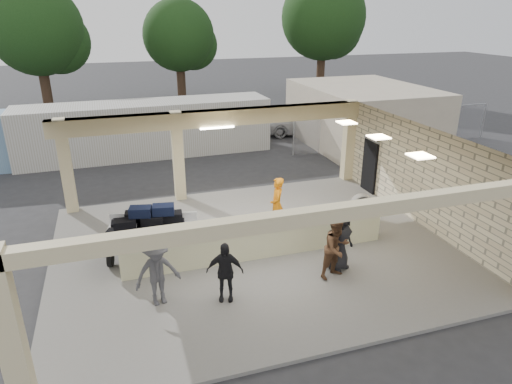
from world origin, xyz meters
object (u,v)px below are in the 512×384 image
object	(u,v)px
passenger_d	(340,239)
container_white	(147,129)
passenger_b	(225,272)
baggage_handler	(277,205)
luggage_cart	(149,229)
passenger_a	(337,248)
drum_fan	(362,205)
car_white_a	(302,121)
car_white_b	(370,113)
baggage_counter	(258,241)
car_dark	(258,121)
passenger_c	(157,272)

from	to	relation	value
passenger_d	container_white	size ratio (longest dim) A/B	0.15
passenger_b	baggage_handler	bearing A→B (deg)	68.30
luggage_cart	passenger_a	size ratio (longest dim) A/B	1.71
drum_fan	car_white_a	size ratio (longest dim) A/B	0.18
luggage_cart	passenger_b	bearing A→B (deg)	-46.98
car_white_b	container_white	distance (m)	14.90
baggage_handler	passenger_d	bearing A→B (deg)	32.57
baggage_handler	passenger_b	xyz separation A→B (m)	(-2.59, -3.26, -0.14)
passenger_b	baggage_counter	bearing A→B (deg)	68.63
car_white_b	car_dark	world-z (taller)	car_white_b
car_white_a	drum_fan	bearing A→B (deg)	169.20
car_white_a	container_white	bearing A→B (deg)	103.88
passenger_c	car_dark	world-z (taller)	passenger_c
drum_fan	car_white_b	world-z (taller)	car_white_b
baggage_counter	car_dark	size ratio (longest dim) A/B	2.06
baggage_handler	car_white_b	size ratio (longest dim) A/B	0.42
drum_fan	car_white_b	size ratio (longest dim) A/B	0.20
drum_fan	car_dark	world-z (taller)	car_dark
baggage_counter	passenger_c	distance (m)	3.49
luggage_cart	car_white_a	xyz separation A→B (m)	(10.41, 12.80, -0.26)
passenger_d	container_white	distance (m)	13.98
car_white_b	container_white	bearing A→B (deg)	117.82
passenger_a	baggage_handler	bearing A→B (deg)	83.22
drum_fan	baggage_handler	bearing A→B (deg)	-166.90
baggage_counter	passenger_a	xyz separation A→B (m)	(1.68, -1.77, 0.40)
car_dark	baggage_handler	bearing A→B (deg)	170.30
passenger_d	car_white_b	xyz separation A→B (m)	(10.57, 16.05, -0.33)
baggage_counter	container_white	xyz separation A→B (m)	(-2.11, 11.97, 0.78)
passenger_b	car_white_a	xyz separation A→B (m)	(8.81, 15.72, -0.21)
drum_fan	passenger_a	bearing A→B (deg)	-118.04
baggage_handler	car_white_b	distance (m)	17.52
passenger_a	passenger_d	bearing A→B (deg)	35.85
car_white_a	car_dark	distance (m)	2.73
car_white_a	container_white	xyz separation A→B (m)	(-9.44, -1.86, 0.68)
baggage_handler	baggage_counter	bearing A→B (deg)	-23.49
container_white	car_white_b	bearing A→B (deg)	9.26
baggage_counter	passenger_c	xyz separation A→B (m)	(-3.11, -1.55, 0.40)
baggage_counter	car_dark	world-z (taller)	car_dark
car_white_b	container_white	xyz separation A→B (m)	(-14.64, -2.68, 0.66)
passenger_a	car_white_b	size ratio (longest dim) A/B	0.39
baggage_handler	car_dark	bearing A→B (deg)	-179.91
passenger_a	baggage_counter	bearing A→B (deg)	116.34
passenger_a	passenger_d	world-z (taller)	passenger_d
passenger_d	drum_fan	bearing A→B (deg)	26.42
car_dark	luggage_cart	bearing A→B (deg)	155.94
passenger_a	container_white	xyz separation A→B (m)	(-3.79, 13.75, 0.38)
baggage_counter	baggage_handler	distance (m)	1.82
car_dark	passenger_d	bearing A→B (deg)	175.71
luggage_cart	passenger_c	size ratio (longest dim) A/B	1.71
passenger_a	car_white_a	world-z (taller)	passenger_a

